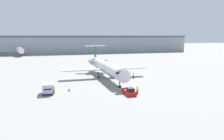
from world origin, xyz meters
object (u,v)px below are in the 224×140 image
at_px(luggage_cart, 48,89).
at_px(worker_by_wing, 134,75).
at_px(worker_near_tug, 137,90).
at_px(traffic_cone_left, 69,89).
at_px(pushback_tug, 129,92).
at_px(worker_on_apron, 54,89).
at_px(airplane_main, 106,67).
at_px(airplane_parked_far_left, 18,50).

xyz_separation_m(luggage_cart, worker_by_wing, (24.58, 11.42, -0.25)).
bearing_deg(worker_near_tug, traffic_cone_left, 154.28).
xyz_separation_m(pushback_tug, worker_near_tug, (1.90, -0.08, 0.36)).
bearing_deg(worker_by_wing, worker_on_apron, -153.74).
bearing_deg(pushback_tug, airplane_main, 89.71).
bearing_deg(luggage_cart, worker_by_wing, 24.91).
distance_m(luggage_cart, worker_by_wing, 27.11).
bearing_deg(airplane_main, worker_by_wing, -20.76).
xyz_separation_m(airplane_main, traffic_cone_left, (-12.16, -13.19, -2.94)).
height_order(pushback_tug, worker_on_apron, worker_on_apron).
xyz_separation_m(airplane_main, pushback_tug, (-0.10, -19.84, -2.73)).
bearing_deg(traffic_cone_left, airplane_main, 47.32).
relative_size(worker_by_wing, traffic_cone_left, 2.12).
distance_m(airplane_main, airplane_parked_far_left, 99.28).
distance_m(traffic_cone_left, airplane_parked_far_left, 108.60).
bearing_deg(luggage_cart, pushback_tug, -18.14).
bearing_deg(luggage_cart, airplane_main, 40.54).
relative_size(luggage_cart, worker_on_apron, 2.03).
bearing_deg(airplane_main, pushback_tug, -90.29).
bearing_deg(traffic_cone_left, worker_by_wing, 27.18).
bearing_deg(worker_near_tug, pushback_tug, 177.61).
height_order(worker_on_apron, airplane_parked_far_left, airplane_parked_far_left).
xyz_separation_m(worker_near_tug, airplane_parked_far_left, (-36.61, 112.89, 2.76)).
relative_size(worker_near_tug, traffic_cone_left, 2.23).
bearing_deg(worker_by_wing, luggage_cart, -155.09).
bearing_deg(worker_near_tug, luggage_cart, 163.38).
distance_m(airplane_main, worker_near_tug, 20.14).
height_order(airplane_main, worker_on_apron, airplane_main).
xyz_separation_m(luggage_cart, worker_on_apron, (1.23, -0.10, -0.23)).
xyz_separation_m(worker_near_tug, worker_on_apron, (-17.36, 5.45, -0.04)).
bearing_deg(worker_near_tug, airplane_parked_far_left, 107.97).
distance_m(pushback_tug, worker_on_apron, 16.38).
relative_size(worker_near_tug, worker_by_wing, 1.05).
distance_m(worker_on_apron, traffic_cone_left, 3.67).
relative_size(pushback_tug, traffic_cone_left, 5.58).
bearing_deg(pushback_tug, airplane_parked_far_left, 107.10).
height_order(worker_by_wing, worker_on_apron, worker_on_apron).
relative_size(luggage_cart, traffic_cone_left, 4.38).
xyz_separation_m(worker_by_wing, traffic_cone_left, (-19.95, -10.24, -0.52)).
xyz_separation_m(airplane_main, worker_near_tug, (1.80, -19.92, -2.37)).
height_order(luggage_cart, worker_on_apron, luggage_cart).
bearing_deg(airplane_parked_far_left, traffic_cone_left, -77.96).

